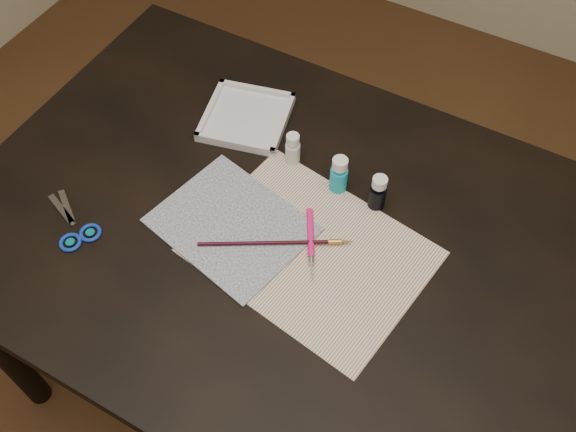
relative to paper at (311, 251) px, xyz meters
The scene contains 11 objects.
ground 0.76m from the paper, 161.06° to the left, with size 3.50×3.50×0.02m, color #422614.
table 0.38m from the paper, 161.06° to the left, with size 1.30×0.90×0.75m, color black.
paper is the anchor object (origin of this frame).
canvas 0.16m from the paper, behind, with size 0.28×0.23×0.00m, color #131F3B.
paint_bottle_white 0.23m from the paper, 127.33° to the left, with size 0.03×0.03×0.08m, color silver.
paint_bottle_cyan 0.17m from the paper, 98.26° to the left, with size 0.04×0.04×0.09m, color #14A7C5.
paint_bottle_navy 0.18m from the paper, 68.92° to the left, with size 0.03×0.03×0.08m, color black.
paintbrush 0.07m from the paper, 162.38° to the right, with size 0.30×0.01×0.01m, color black, non-canonical shape.
craft_knife 0.01m from the paper, 116.12° to the left, with size 0.16×0.01×0.01m, color #F21876, non-canonical shape.
scissors 0.48m from the paper, 159.34° to the right, with size 0.17×0.09×0.01m, color silver, non-canonical shape.
palette_tray 0.37m from the paper, 140.42° to the left, with size 0.18×0.18×0.02m, color silver.
Camera 1 is at (0.34, -0.61, 1.78)m, focal length 40.00 mm.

